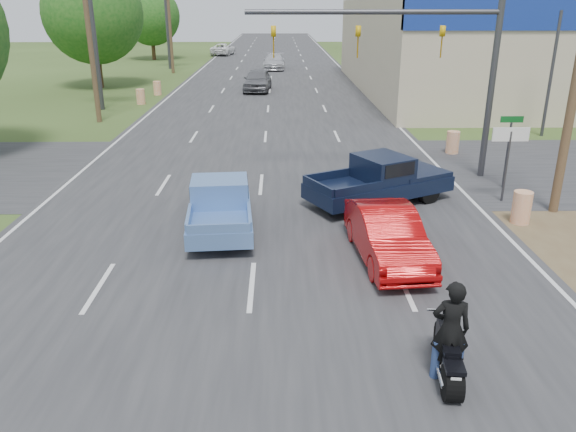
{
  "coord_description": "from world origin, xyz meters",
  "views": [
    {
      "loc": [
        0.66,
        -3.82,
        6.26
      ],
      "look_at": [
        0.88,
        9.28,
        1.3
      ],
      "focal_mm": 35.0,
      "sensor_mm": 36.0,
      "label": 1
    }
  ],
  "objects_px": {
    "navy_pickup": "(382,179)",
    "distant_car_silver": "(274,62)",
    "red_convertible": "(387,235)",
    "rider": "(450,334)",
    "motorcycle": "(448,358)",
    "distant_car_grey": "(258,80)",
    "blue_pickup": "(220,203)",
    "distant_car_white": "(223,49)"
  },
  "relations": [
    {
      "from": "navy_pickup",
      "to": "distant_car_silver",
      "type": "distance_m",
      "value": 41.39
    },
    {
      "from": "red_convertible",
      "to": "rider",
      "type": "relative_size",
      "value": 2.28
    },
    {
      "from": "navy_pickup",
      "to": "red_convertible",
      "type": "bearing_deg",
      "value": -36.21
    },
    {
      "from": "rider",
      "to": "navy_pickup",
      "type": "bearing_deg",
      "value": -86.67
    },
    {
      "from": "red_convertible",
      "to": "motorcycle",
      "type": "bearing_deg",
      "value": -93.41
    },
    {
      "from": "red_convertible",
      "to": "distant_car_grey",
      "type": "bearing_deg",
      "value": 92.96
    },
    {
      "from": "red_convertible",
      "to": "navy_pickup",
      "type": "xyz_separation_m",
      "value": [
        0.64,
        4.47,
        0.13
      ]
    },
    {
      "from": "distant_car_grey",
      "to": "distant_car_silver",
      "type": "distance_m",
      "value": 15.36
    },
    {
      "from": "distant_car_grey",
      "to": "navy_pickup",
      "type": "bearing_deg",
      "value": -75.36
    },
    {
      "from": "blue_pickup",
      "to": "distant_car_white",
      "type": "distance_m",
      "value": 60.77
    },
    {
      "from": "red_convertible",
      "to": "distant_car_silver",
      "type": "distance_m",
      "value": 45.8
    },
    {
      "from": "rider",
      "to": "distant_car_white",
      "type": "xyz_separation_m",
      "value": [
        -10.11,
        67.83,
        -0.19
      ]
    },
    {
      "from": "motorcycle",
      "to": "distant_car_grey",
      "type": "bearing_deg",
      "value": 103.53
    },
    {
      "from": "motorcycle",
      "to": "red_convertible",
      "type": "bearing_deg",
      "value": 98.05
    },
    {
      "from": "rider",
      "to": "navy_pickup",
      "type": "xyz_separation_m",
      "value": [
        0.48,
        9.44,
        -0.09
      ]
    },
    {
      "from": "distant_car_white",
      "to": "distant_car_silver",
      "type": "bearing_deg",
      "value": 119.8
    },
    {
      "from": "rider",
      "to": "distant_car_grey",
      "type": "height_order",
      "value": "rider"
    },
    {
      "from": "red_convertible",
      "to": "navy_pickup",
      "type": "height_order",
      "value": "navy_pickup"
    },
    {
      "from": "motorcycle",
      "to": "navy_pickup",
      "type": "height_order",
      "value": "navy_pickup"
    },
    {
      "from": "blue_pickup",
      "to": "navy_pickup",
      "type": "height_order",
      "value": "navy_pickup"
    },
    {
      "from": "motorcycle",
      "to": "rider",
      "type": "distance_m",
      "value": 0.46
    },
    {
      "from": "distant_car_grey",
      "to": "distant_car_white",
      "type": "bearing_deg",
      "value": 103.45
    },
    {
      "from": "distant_car_grey",
      "to": "distant_car_white",
      "type": "relative_size",
      "value": 0.92
    },
    {
      "from": "distant_car_grey",
      "to": "blue_pickup",
      "type": "bearing_deg",
      "value": -86.63
    },
    {
      "from": "rider",
      "to": "blue_pickup",
      "type": "bearing_deg",
      "value": -51.1
    },
    {
      "from": "blue_pickup",
      "to": "distant_car_white",
      "type": "height_order",
      "value": "blue_pickup"
    },
    {
      "from": "red_convertible",
      "to": "blue_pickup",
      "type": "height_order",
      "value": "blue_pickup"
    },
    {
      "from": "distant_car_grey",
      "to": "rider",
      "type": "bearing_deg",
      "value": -79.01
    },
    {
      "from": "navy_pickup",
      "to": "distant_car_white",
      "type": "bearing_deg",
      "value": 162.26
    },
    {
      "from": "navy_pickup",
      "to": "distant_car_white",
      "type": "height_order",
      "value": "navy_pickup"
    },
    {
      "from": "rider",
      "to": "distant_car_silver",
      "type": "height_order",
      "value": "rider"
    },
    {
      "from": "distant_car_silver",
      "to": "distant_car_white",
      "type": "distance_m",
      "value": 18.45
    },
    {
      "from": "distant_car_grey",
      "to": "distant_car_white",
      "type": "distance_m",
      "value": 32.97
    },
    {
      "from": "navy_pickup",
      "to": "distant_car_white",
      "type": "xyz_separation_m",
      "value": [
        -10.59,
        58.39,
        -0.09
      ]
    },
    {
      "from": "red_convertible",
      "to": "motorcycle",
      "type": "height_order",
      "value": "red_convertible"
    },
    {
      "from": "distant_car_white",
      "to": "distant_car_grey",
      "type": "bearing_deg",
      "value": 108.06
    },
    {
      "from": "blue_pickup",
      "to": "distant_car_silver",
      "type": "bearing_deg",
      "value": 83.64
    },
    {
      "from": "motorcycle",
      "to": "distant_car_silver",
      "type": "relative_size",
      "value": 0.38
    },
    {
      "from": "distant_car_white",
      "to": "motorcycle",
      "type": "bearing_deg",
      "value": 106.77
    },
    {
      "from": "blue_pickup",
      "to": "red_convertible",
      "type": "bearing_deg",
      "value": -31.92
    },
    {
      "from": "distant_car_grey",
      "to": "distant_car_silver",
      "type": "xyz_separation_m",
      "value": [
        1.18,
        15.32,
        -0.06
      ]
    },
    {
      "from": "motorcycle",
      "to": "distant_car_white",
      "type": "relative_size",
      "value": 0.38
    }
  ]
}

